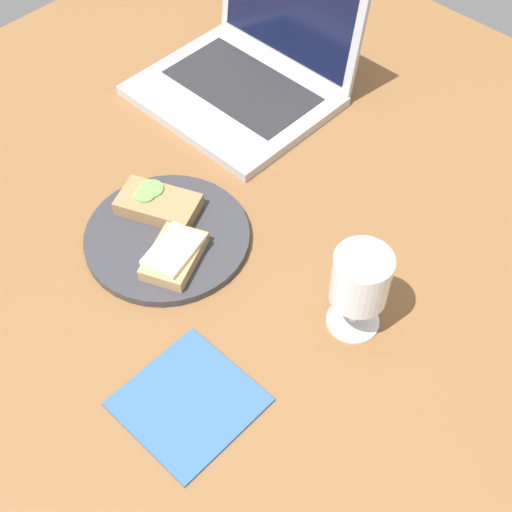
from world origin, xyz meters
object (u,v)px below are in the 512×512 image
plate (167,237)px  wine_glass (360,281)px  sandwich_with_cucumber (158,204)px  sandwich_with_cheese (174,255)px  napkin (189,402)px  laptop (248,72)px

plate → wine_glass: size_ratio=1.78×
sandwich_with_cucumber → sandwich_with_cheese: bearing=-28.7°
plate → napkin: size_ratio=1.58×
napkin → sandwich_with_cucumber: bearing=145.0°
sandwich_with_cheese → laptop: 39.46cm
wine_glass → napkin: size_ratio=0.89×
sandwich_with_cucumber → laptop: laptop is taller
wine_glass → napkin: wine_glass is taller
sandwich_with_cucumber → napkin: 30.81cm
plate → sandwich_with_cheese: (4.29, -2.38, 1.86)cm
sandwich_with_cucumber → plate: bearing=-28.5°
plate → wine_glass: 29.78cm
plate → sandwich_with_cucumber: size_ratio=1.79×
sandwich_with_cucumber → napkin: bearing=-35.0°
plate → sandwich_with_cheese: size_ratio=2.07×
sandwich_with_cheese → napkin: (16.50, -12.88, -2.30)cm
sandwich_with_cucumber → laptop: bearing=109.8°
sandwich_with_cucumber → laptop: size_ratio=0.43×
sandwich_with_cheese → sandwich_with_cucumber: (-8.67, 4.75, -0.08)cm
sandwich_with_cheese → sandwich_with_cucumber: size_ratio=0.87×
sandwich_with_cucumber → wine_glass: (32.05, 4.97, 6.39)cm
sandwich_with_cheese → plate: bearing=151.0°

